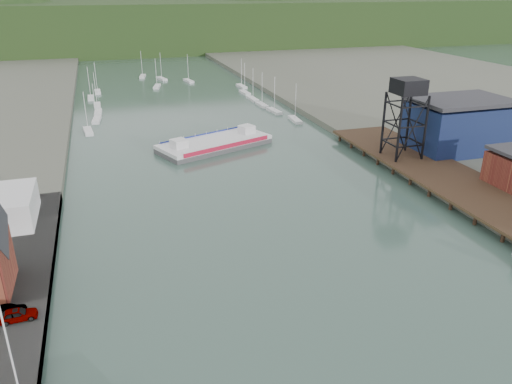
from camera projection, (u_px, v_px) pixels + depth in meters
east_pier at (448, 177)px, 93.35m from camera, size 14.00×70.00×2.45m
flagpole at (9, 348)px, 41.06m from camera, size 0.16×0.16×12.00m
lift_tower at (408, 91)px, 98.95m from camera, size 6.50×6.50×16.00m
blue_shed at (458, 125)px, 108.15m from camera, size 20.50×14.50×11.30m
marina_sailboats at (175, 98)px, 166.12m from camera, size 57.71×92.65×0.90m
distant_hills at (126, 28)px, 304.62m from camera, size 500.00×120.00×80.00m
chain_ferry at (215, 143)px, 116.00m from camera, size 28.19×19.25×3.77m
car_west_a at (17, 314)px, 53.88m from camera, size 4.25×1.93×1.42m
car_west_b at (9, 311)px, 54.72m from camera, size 3.58×1.27×1.18m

